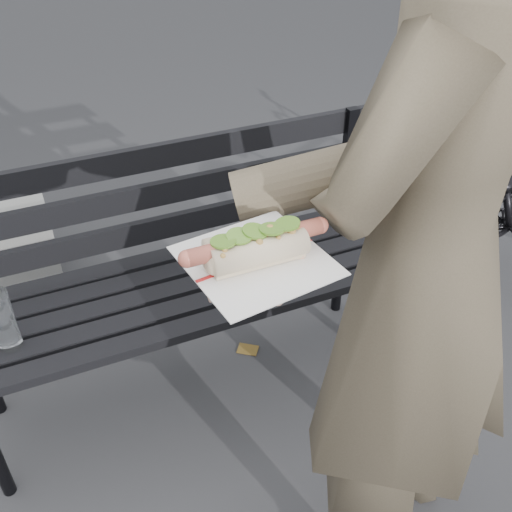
# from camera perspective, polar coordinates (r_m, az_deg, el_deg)

# --- Properties ---
(park_bench) EXTENTS (1.50, 0.44, 0.88)m
(park_bench) POSITION_cam_1_polar(r_m,az_deg,el_deg) (1.93, -7.52, -0.52)
(park_bench) COLOR black
(park_bench) RESTS_ON ground
(person) EXTENTS (0.81, 0.69, 1.89)m
(person) POSITION_cam_1_polar(r_m,az_deg,el_deg) (1.24, 15.78, -1.26)
(person) COLOR brown
(person) RESTS_ON ground
(held_hotdog) EXTENTS (0.64, 0.32, 0.20)m
(held_hotdog) POSITION_cam_1_polar(r_m,az_deg,el_deg) (0.96, 9.42, 6.79)
(held_hotdog) COLOR brown
(fallen_leaves) EXTENTS (4.47, 3.43, 0.00)m
(fallen_leaves) POSITION_cam_1_polar(r_m,az_deg,el_deg) (2.11, 4.11, -16.40)
(fallen_leaves) COLOR brown
(fallen_leaves) RESTS_ON ground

